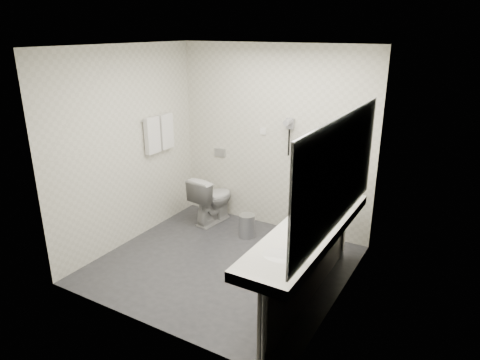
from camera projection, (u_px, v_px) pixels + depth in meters
The scene contains 32 objects.
floor at pixel (223, 264), 5.15m from camera, with size 2.80×2.80×0.00m, color #2C2C31.
ceiling at pixel (220, 46), 4.32m from camera, with size 2.80×2.80×0.00m, color white.
wall_back at pixel (273, 140), 5.80m from camera, with size 2.80×2.80×0.00m, color silver.
wall_front at pixel (140, 204), 3.68m from camera, with size 2.80×2.80×0.00m, color silver.
wall_left at pixel (127, 148), 5.40m from camera, with size 2.60×2.60×0.00m, color silver.
wall_right at pixel (346, 187), 4.07m from camera, with size 2.60×2.60×0.00m, color silver.
vanity_counter at pixel (308, 231), 4.19m from camera, with size 0.55×2.20×0.10m, color white.
vanity_panel at pixel (309, 270), 4.32m from camera, with size 0.03×2.15×0.75m, color gray.
vanity_post_near at pixel (264, 330), 3.46m from camera, with size 0.06×0.06×0.75m, color silver.
vanity_post_far at pixel (343, 231), 5.15m from camera, with size 0.06×0.06×0.75m, color silver.
mirror at pixel (340, 172), 3.85m from camera, with size 0.02×2.20×1.05m, color #B2BCC6.
basin_near at pixel (280, 257), 3.65m from camera, with size 0.40×0.31×0.05m, color white.
basin_far at pixel (331, 206), 4.71m from camera, with size 0.40×0.31×0.05m, color white.
faucet_near at pixel (302, 253), 3.53m from camera, with size 0.04×0.04×0.15m, color silver.
faucet_far at pixel (349, 201), 4.59m from camera, with size 0.04×0.04×0.15m, color silver.
soap_bottle_a at pixel (323, 226), 4.09m from camera, with size 0.04×0.04×0.10m, color silver.
soap_bottle_b at pixel (316, 215), 4.35m from camera, with size 0.06×0.06×0.08m, color silver.
soap_bottle_c at pixel (311, 220), 4.17m from camera, with size 0.05×0.05×0.12m, color silver.
glass_left at pixel (334, 214), 4.31m from camera, with size 0.07×0.07×0.12m, color silver.
glass_right at pixel (338, 210), 4.41m from camera, with size 0.06×0.06×0.11m, color silver.
toilet at pixel (212, 199), 6.19m from camera, with size 0.39×0.69×0.70m, color white.
flush_plate at pixel (220, 153), 6.29m from camera, with size 0.18×0.02×0.12m, color #B2B5BA.
pedal_bin at pixel (247, 226), 5.79m from camera, with size 0.22×0.22×0.30m, color #B2B5BA.
bin_lid at pixel (247, 215), 5.74m from camera, with size 0.22×0.22×0.01m, color #B2B5BA.
towel_rail at pixel (158, 117), 5.72m from camera, with size 0.02×0.02×0.62m, color silver.
towel_near at pixel (152, 135), 5.68m from camera, with size 0.07×0.24×0.48m, color white.
towel_far at pixel (166, 131), 5.91m from camera, with size 0.07×0.24×0.48m, color white.
dryer_cradle at pixel (290, 124), 5.57m from camera, with size 0.10×0.04×0.14m, color gray.
dryer_barrel at pixel (288, 122), 5.50m from camera, with size 0.08×0.08×0.14m, color gray.
dryer_cord at pixel (289, 143), 5.64m from camera, with size 0.02×0.02×0.35m, color black.
switch_plate_a at pixel (263, 131), 5.82m from camera, with size 0.09×0.02×0.09m, color white.
switch_plate_b at pixel (312, 137), 5.49m from camera, with size 0.09×0.02×0.09m, color white.
Camera 1 is at (2.45, -3.81, 2.67)m, focal length 32.23 mm.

